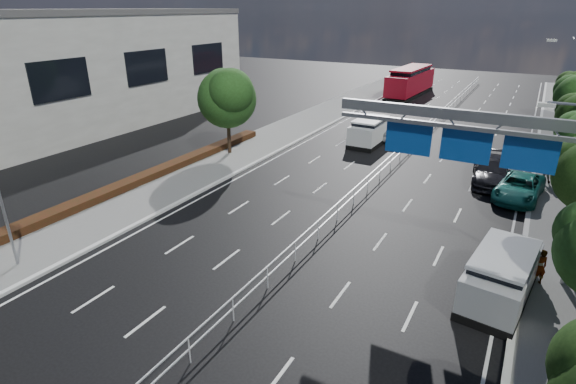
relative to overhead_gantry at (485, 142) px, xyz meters
The scene contains 18 objects.
ground 13.34m from the overhead_gantry, 123.84° to the right, with size 160.00×160.00×0.00m, color black.
sidewalk_near 21.55m from the overhead_gantry, 151.14° to the right, with size 5.00×140.00×0.14m, color slate.
kerb_near 19.48m from the overhead_gantry, 147.44° to the right, with size 0.25×140.00×0.15m, color silver.
median_fence 15.04m from the overhead_gantry, 118.43° to the left, with size 0.05×85.00×1.02m.
hedge_near 21.32m from the overhead_gantry, 165.85° to the right, with size 1.00×36.00×0.44m, color black.
overhead_gantry is the anchor object (origin of this frame).
near_building 37.59m from the overhead_gantry, 167.79° to the left, with size 12.00×38.00×10.00m, color #B8B4A5.
near_tree_back 20.31m from the overhead_gantry, 157.03° to the left, with size 4.84×4.51×6.69m.
far_tree_h 34.79m from the overhead_gantry, 82.55° to the left, with size 3.41×3.18×4.91m.
white_minivan 19.47m from the overhead_gantry, 122.54° to the left, with size 2.23×5.03×2.17m.
red_bus 42.10m from the overhead_gantry, 108.29° to the left, with size 3.45×12.14×3.59m.
near_car_silver 20.92m from the overhead_gantry, 114.74° to the left, with size 1.84×4.58×1.56m, color #B3B6BB.
near_car_dark 39.71m from the overhead_gantry, 110.43° to the left, with size 1.81×5.18×1.71m, color black.
silver_minivan 5.35m from the overhead_gantry, 55.35° to the right, with size 2.70×5.16×2.05m.
parked_car_teal 10.50m from the overhead_gantry, 80.33° to the left, with size 2.34×5.07×1.41m, color #156259.
parked_car_dark 12.28m from the overhead_gantry, 91.22° to the left, with size 2.22×5.46×1.59m, color black.
pedestrian_a 5.52m from the overhead_gantry, 11.43° to the right, with size 0.57×0.37×1.56m, color gray.
pedestrian_b 13.79m from the overhead_gantry, 77.27° to the left, with size 0.80×0.62×1.64m, color gray.
Camera 1 is at (8.24, -9.18, 10.66)m, focal length 28.00 mm.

